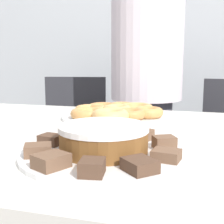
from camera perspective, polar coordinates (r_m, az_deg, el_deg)
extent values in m
cube|color=#B2B7BC|center=(2.44, 11.14, 17.05)|extent=(8.00, 0.05, 2.60)
cube|color=silver|center=(0.88, 1.47, -5.13)|extent=(1.79, 0.95, 0.03)
cylinder|color=#383842|center=(1.79, 6.03, -9.80)|extent=(0.29, 0.29, 0.76)
cylinder|color=silver|center=(1.70, 6.44, 12.55)|extent=(0.38, 0.38, 0.60)
cylinder|color=black|center=(2.08, -7.35, -18.20)|extent=(0.44, 0.44, 0.01)
cylinder|color=#262626|center=(2.00, -7.48, -13.06)|extent=(0.06, 0.06, 0.39)
cube|color=#2D2D33|center=(1.92, -7.61, -7.15)|extent=(0.52, 0.52, 0.04)
cube|color=#2D2D33|center=(2.07, -6.64, 0.58)|extent=(0.39, 0.11, 0.42)
cylinder|color=white|center=(0.69, -1.53, -7.69)|extent=(0.36, 0.36, 0.01)
cylinder|color=white|center=(1.14, 0.92, -0.84)|extent=(0.40, 0.40, 0.01)
cylinder|color=brown|center=(0.68, -1.54, -5.35)|extent=(0.19, 0.19, 0.05)
cylinder|color=white|center=(0.67, -1.55, -2.88)|extent=(0.20, 0.20, 0.01)
cube|color=brown|center=(0.72, 9.54, -5.51)|extent=(0.06, 0.06, 0.03)
cube|color=brown|center=(0.78, 5.61, -4.17)|extent=(0.06, 0.06, 0.03)
cube|color=brown|center=(0.82, -0.12, -3.67)|extent=(0.05, 0.05, 0.02)
cube|color=brown|center=(0.80, -6.16, -3.91)|extent=(0.06, 0.06, 0.02)
cube|color=#513828|center=(0.75, -11.11, -4.99)|extent=(0.06, 0.05, 0.02)
cube|color=brown|center=(0.67, -13.36, -6.77)|extent=(0.07, 0.07, 0.02)
cube|color=brown|center=(0.59, -11.06, -8.76)|extent=(0.07, 0.08, 0.03)
cube|color=#513828|center=(0.55, -3.67, -10.06)|extent=(0.05, 0.06, 0.03)
cube|color=#513828|center=(0.57, 5.08, -9.67)|extent=(0.08, 0.08, 0.02)
cube|color=brown|center=(0.64, 9.88, -7.77)|extent=(0.06, 0.05, 0.02)
torus|color=#E5AD66|center=(1.13, 0.92, 0.32)|extent=(0.11, 0.11, 0.04)
torus|color=tan|center=(1.18, 4.42, 0.63)|extent=(0.13, 0.13, 0.03)
torus|color=#D18E4C|center=(1.23, 1.79, 0.94)|extent=(0.11, 0.11, 0.03)
torus|color=#C68447|center=(1.21, -1.61, 0.82)|extent=(0.12, 0.12, 0.03)
torus|color=tan|center=(1.16, -3.91, 0.38)|extent=(0.12, 0.12, 0.03)
torus|color=#D18E4C|center=(1.07, -4.35, -0.29)|extent=(0.12, 0.12, 0.03)
torus|color=#E5AD66|center=(1.02, -0.32, -0.65)|extent=(0.12, 0.12, 0.04)
torus|color=#C68447|center=(1.06, 3.38, -0.37)|extent=(0.11, 0.11, 0.03)
torus|color=#D18E4C|center=(1.10, 6.62, -0.05)|extent=(0.11, 0.11, 0.03)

